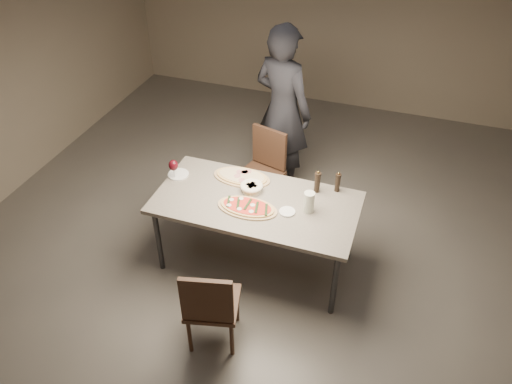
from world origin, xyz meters
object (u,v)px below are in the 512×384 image
(bread_basket, at_px, (252,187))
(ham_pizza, at_px, (242,177))
(pepper_mill_left, at_px, (317,182))
(chair_far, at_px, (264,166))
(zucchini_pizza, at_px, (247,207))
(carafe, at_px, (309,202))
(diner, at_px, (283,110))
(chair_near, at_px, (210,304))
(dining_table, at_px, (256,206))

(bread_basket, bearing_deg, ham_pizza, 134.33)
(pepper_mill_left, distance_m, chair_far, 0.96)
(zucchini_pizza, height_order, carafe, carafe)
(zucchini_pizza, xyz_separation_m, pepper_mill_left, (0.51, 0.44, 0.09))
(bread_basket, distance_m, pepper_mill_left, 0.59)
(ham_pizza, height_order, chair_far, chair_far)
(bread_basket, bearing_deg, diner, 93.46)
(diner, bearing_deg, chair_far, 101.61)
(bread_basket, distance_m, chair_near, 1.17)
(ham_pizza, xyz_separation_m, diner, (0.08, 1.04, 0.18))
(dining_table, relative_size, bread_basket, 8.70)
(dining_table, height_order, bread_basket, bread_basket)
(chair_far, xyz_separation_m, diner, (0.06, 0.44, 0.44))
(bread_basket, height_order, pepper_mill_left, pepper_mill_left)
(zucchini_pizza, distance_m, diner, 1.46)
(pepper_mill_left, relative_size, chair_far, 0.25)
(carafe, xyz_separation_m, chair_near, (-0.49, -1.02, -0.36))
(bread_basket, bearing_deg, chair_far, 100.16)
(dining_table, relative_size, zucchini_pizza, 3.36)
(pepper_mill_left, relative_size, diner, 0.12)
(bread_basket, bearing_deg, dining_table, -55.53)
(chair_far, distance_m, diner, 0.63)
(zucchini_pizza, distance_m, carafe, 0.53)
(chair_far, bearing_deg, diner, -82.72)
(ham_pizza, xyz_separation_m, chair_near, (0.21, -1.28, -0.28))
(carafe, bearing_deg, chair_far, 128.60)
(ham_pizza, distance_m, diner, 1.06)
(ham_pizza, relative_size, pepper_mill_left, 2.42)
(carafe, bearing_deg, dining_table, -177.87)
(dining_table, xyz_separation_m, zucchini_pizza, (-0.04, -0.13, 0.07))
(carafe, height_order, diner, diner)
(zucchini_pizza, distance_m, ham_pizza, 0.45)
(dining_table, xyz_separation_m, pepper_mill_left, (0.47, 0.31, 0.16))
(dining_table, height_order, chair_near, chair_near)
(ham_pizza, distance_m, chair_near, 1.33)
(ham_pizza, relative_size, diner, 0.29)
(bread_basket, relative_size, chair_near, 0.24)
(chair_near, bearing_deg, pepper_mill_left, 55.48)
(zucchini_pizza, height_order, diner, diner)
(bread_basket, bearing_deg, pepper_mill_left, 18.63)
(zucchini_pizza, relative_size, diner, 0.28)
(dining_table, xyz_separation_m, chair_far, (-0.22, 0.88, -0.19))
(zucchini_pizza, height_order, bread_basket, bread_basket)
(ham_pizza, height_order, bread_basket, bread_basket)
(ham_pizza, bearing_deg, zucchini_pizza, -71.87)
(chair_near, xyz_separation_m, chair_far, (-0.20, 1.88, 0.01))
(chair_far, bearing_deg, zucchini_pizza, 115.69)
(bread_basket, distance_m, carafe, 0.57)
(dining_table, bearing_deg, zucchini_pizza, -106.91)
(diner, bearing_deg, chair_near, 113.01)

